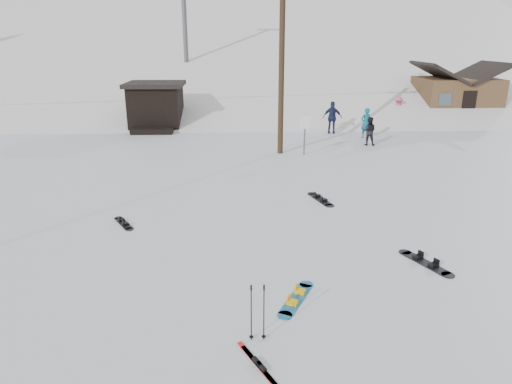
{
  "coord_description": "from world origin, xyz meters",
  "views": [
    {
      "loc": [
        0.01,
        -7.34,
        5.19
      ],
      "look_at": [
        0.45,
        3.96,
        1.4
      ],
      "focal_mm": 32.0,
      "sensor_mm": 36.0,
      "label": 1
    }
  ],
  "objects_px": {
    "utility_pole": "(282,51)",
    "cabin": "(455,96)",
    "hero_skis": "(259,366)",
    "hero_snowboard": "(296,298)"
  },
  "relations": [
    {
      "from": "utility_pole",
      "to": "cabin",
      "type": "xyz_separation_m",
      "value": [
        13.0,
        10.0,
        -3.2
      ]
    },
    {
      "from": "hero_skis",
      "to": "hero_snowboard",
      "type": "bearing_deg",
      "value": 39.51
    },
    {
      "from": "utility_pole",
      "to": "hero_skis",
      "type": "xyz_separation_m",
      "value": [
        -1.69,
        -15.05,
        -4.66
      ]
    },
    {
      "from": "cabin",
      "to": "hero_skis",
      "type": "xyz_separation_m",
      "value": [
        -14.69,
        -25.05,
        -1.46
      ]
    },
    {
      "from": "hero_snowboard",
      "to": "hero_skis",
      "type": "bearing_deg",
      "value": -175.99
    },
    {
      "from": "hero_snowboard",
      "to": "hero_skis",
      "type": "xyz_separation_m",
      "value": [
        -0.87,
        -2.04,
        -0.01
      ]
    },
    {
      "from": "utility_pole",
      "to": "cabin",
      "type": "height_order",
      "value": "utility_pole"
    },
    {
      "from": "cabin",
      "to": "hero_snowboard",
      "type": "distance_m",
      "value": 26.88
    },
    {
      "from": "hero_snowboard",
      "to": "cabin",
      "type": "bearing_deg",
      "value": -3.98
    },
    {
      "from": "cabin",
      "to": "hero_snowboard",
      "type": "xyz_separation_m",
      "value": [
        -13.82,
        -23.01,
        -1.45
      ]
    }
  ]
}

